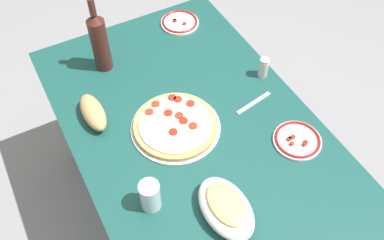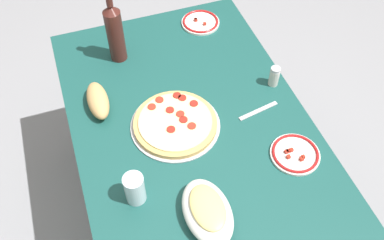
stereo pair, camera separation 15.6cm
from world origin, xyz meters
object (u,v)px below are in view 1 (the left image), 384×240
object	(u,v)px
dining_table	(192,143)
side_plate_near	(180,22)
side_plate_far	(297,140)
spice_shaker	(263,67)
wine_bottle	(99,41)
pepperoni_pizza	(176,125)
water_glass	(150,196)
bread_loaf	(93,112)
baked_pasta_dish	(226,207)

from	to	relation	value
dining_table	side_plate_near	size ratio (longest dim) A/B	7.81
side_plate_far	spice_shaker	world-z (taller)	spice_shaker
wine_bottle	pepperoni_pizza	bearing A→B (deg)	14.75
pepperoni_pizza	water_glass	xyz separation A→B (m)	(0.24, -0.21, 0.04)
pepperoni_pizza	bread_loaf	world-z (taller)	bread_loaf
wine_bottle	spice_shaker	world-z (taller)	wine_bottle
dining_table	pepperoni_pizza	size ratio (longest dim) A/B	4.06
wine_bottle	water_glass	size ratio (longest dim) A/B	2.85
baked_pasta_dish	wine_bottle	world-z (taller)	wine_bottle
pepperoni_pizza	baked_pasta_dish	bearing A→B (deg)	-2.50
pepperoni_pizza	side_plate_near	size ratio (longest dim) A/B	1.92
side_plate_far	wine_bottle	bearing A→B (deg)	-145.85
side_plate_near	bread_loaf	bearing A→B (deg)	-57.55
side_plate_far	bread_loaf	xyz separation A→B (m)	(-0.45, -0.61, 0.03)
dining_table	water_glass	xyz separation A→B (m)	(0.23, -0.27, 0.18)
side_plate_near	baked_pasta_dish	bearing A→B (deg)	-18.61
dining_table	wine_bottle	xyz separation A→B (m)	(-0.45, -0.17, 0.26)
baked_pasta_dish	spice_shaker	size ratio (longest dim) A/B	2.76
water_glass	wine_bottle	bearing A→B (deg)	171.65
baked_pasta_dish	side_plate_near	size ratio (longest dim) A/B	1.38
baked_pasta_dish	spice_shaker	bearing A→B (deg)	135.26
bread_loaf	baked_pasta_dish	bearing A→B (deg)	22.23
baked_pasta_dish	water_glass	world-z (taller)	water_glass
pepperoni_pizza	wine_bottle	xyz separation A→B (m)	(-0.43, -0.11, 0.12)
wine_bottle	bread_loaf	distance (m)	0.30
pepperoni_pizza	water_glass	distance (m)	0.33
pepperoni_pizza	bread_loaf	size ratio (longest dim) A/B	1.78
dining_table	pepperoni_pizza	bearing A→B (deg)	-106.42
water_glass	side_plate_near	distance (m)	0.92
dining_table	pepperoni_pizza	xyz separation A→B (m)	(-0.02, -0.06, 0.13)
baked_pasta_dish	side_plate_far	size ratio (longest dim) A/B	1.36
side_plate_far	side_plate_near	bearing A→B (deg)	-175.09
pepperoni_pizza	spice_shaker	size ratio (longest dim) A/B	3.85
baked_pasta_dish	side_plate_near	xyz separation A→B (m)	(-0.91, 0.31, -0.03)
wine_bottle	side_plate_far	distance (m)	0.85
bread_loaf	side_plate_far	bearing A→B (deg)	53.48
dining_table	baked_pasta_dish	distance (m)	0.41
wine_bottle	bread_loaf	world-z (taller)	wine_bottle
side_plate_near	wine_bottle	bearing A→B (deg)	-76.43
dining_table	wine_bottle	distance (m)	0.54
pepperoni_pizza	wine_bottle	size ratio (longest dim) A/B	1.00
side_plate_near	spice_shaker	distance (m)	0.48
dining_table	bread_loaf	xyz separation A→B (m)	(-0.20, -0.31, 0.15)
dining_table	side_plate_far	bearing A→B (deg)	50.42
dining_table	water_glass	distance (m)	0.40
dining_table	side_plate_near	bearing A→B (deg)	157.08
side_plate_near	bread_loaf	world-z (taller)	bread_loaf
dining_table	baked_pasta_dish	size ratio (longest dim) A/B	5.66
dining_table	bread_loaf	world-z (taller)	bread_loaf
baked_pasta_dish	wine_bottle	xyz separation A→B (m)	(-0.81, -0.10, 0.10)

